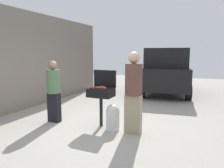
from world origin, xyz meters
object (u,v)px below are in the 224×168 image
Objects in this scene: parked_minivan at (166,70)px; hot_dog_4 at (91,88)px; hot_dog_3 at (98,88)px; hot_dog_7 at (103,87)px; propane_tank at (113,117)px; hot_dog_5 at (104,88)px; hot_dog_2 at (95,87)px; bbq_grill at (101,94)px; hot_dog_6 at (98,87)px; person_right at (134,90)px; hot_dog_0 at (103,88)px; person_left at (54,89)px; hot_dog_1 at (102,87)px.

hot_dog_4 is at bearing 73.00° from parked_minivan.
hot_dog_3 is 1.00× the size of hot_dog_7.
propane_tank is at bearing -7.33° from hot_dog_3.
hot_dog_5 is 0.71m from propane_tank.
bbq_grill is at bearing 14.51° from hot_dog_2.
hot_dog_2 is at bearing 62.16° from hot_dog_4.
hot_dog_6 is 0.95m from person_right.
hot_dog_4 is 0.32m from hot_dog_7.
hot_dog_6 is at bearing 169.85° from hot_dog_0.
bbq_grill is 0.18m from hot_dog_3.
hot_dog_0 is at bearing 0.69° from hot_dog_2.
hot_dog_4 is at bearing -124.06° from hot_dog_7.
hot_dog_3 is 0.78m from propane_tank.
person_left is at bearing -171.58° from hot_dog_6.
hot_dog_5 is at bearing -29.15° from bbq_grill.
bbq_grill is 5.42m from parked_minivan.
hot_dog_3 is (0.10, -0.03, 0.00)m from hot_dog_2.
hot_dog_5 is at bearing 3.48° from person_left.
propane_tank is at bearing 0.54° from hot_dog_4.
hot_dog_3 is at bearing 172.67° from propane_tank.
hot_dog_1 and hot_dog_4 have the same top height.
hot_dog_2 is 1.00× the size of hot_dog_5.
hot_dog_5 and hot_dog_7 have the same top height.
hot_dog_0 and hot_dog_3 have the same top height.
bbq_grill reaches higher than propane_tank.
parked_minivan is at bearing 82.12° from hot_dog_6.
hot_dog_0 is 0.21× the size of propane_tank.
parked_minivan reaches higher than person_left.
hot_dog_3 is at bearing -17.90° from hot_dog_2.
hot_dog_6 is at bearing 23.62° from hot_dog_2.
hot_dog_5 is 0.20m from hot_dog_6.
hot_dog_0 is 0.03× the size of parked_minivan.
bbq_grill is 7.43× the size of hot_dog_3.
hot_dog_3 is 1.00× the size of hot_dog_5.
hot_dog_3 is 0.16m from hot_dog_4.
propane_tank is 0.38× the size of person_left.
hot_dog_7 is at bearing 55.94° from hot_dog_4.
person_left reaches higher than hot_dog_3.
hot_dog_0 is at bearing -10.15° from hot_dog_6.
bbq_grill is at bearing 155.60° from hot_dog_0.
hot_dog_1 is at bearing 130.58° from hot_dog_5.
hot_dog_4 is 1.00× the size of hot_dog_5.
hot_dog_1 is 0.12m from hot_dog_6.
hot_dog_6 is at bearing -19.25° from person_right.
hot_dog_4 is (-0.19, -0.13, 0.16)m from bbq_grill.
hot_dog_7 is (-0.09, 0.17, 0.00)m from hot_dog_0.
hot_dog_7 is at bearing 82.23° from hot_dog_3.
parked_minivan reaches higher than person_right.
hot_dog_7 is 5.28m from parked_minivan.
person_right is at bearing -5.71° from hot_dog_0.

